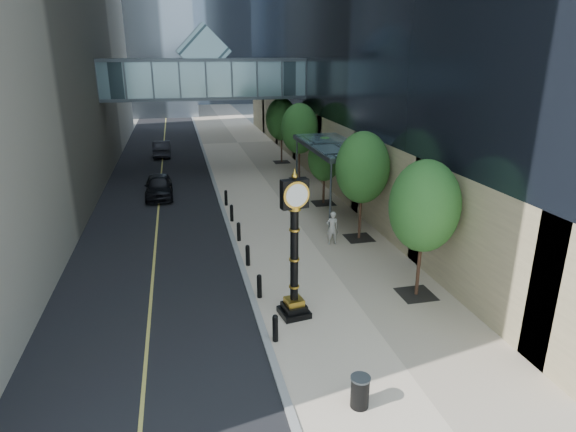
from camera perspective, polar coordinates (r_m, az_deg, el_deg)
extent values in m
plane|color=gray|center=(16.98, 8.50, -15.27)|extent=(320.00, 320.00, 0.00)
cube|color=black|center=(53.87, -14.53, 8.04)|extent=(8.00, 180.00, 0.02)
cube|color=beige|center=(54.23, -5.98, 8.62)|extent=(8.00, 180.00, 0.06)
cube|color=gray|center=(53.90, -10.24, 8.37)|extent=(0.25, 180.00, 0.07)
cube|color=#486873|center=(41.13, -9.87, 15.75)|extent=(17.00, 4.00, 3.00)
cube|color=#383F44|center=(41.23, -9.76, 13.74)|extent=(17.00, 4.20, 0.25)
cube|color=#383F44|center=(41.09, -9.99, 17.77)|extent=(17.00, 4.20, 0.25)
cube|color=#486873|center=(41.09, -10.04, 18.68)|extent=(4.24, 3.00, 4.24)
cube|color=#383F44|center=(28.94, 5.39, 8.21)|extent=(3.00, 8.00, 0.25)
cube|color=#486873|center=(28.92, 5.40, 8.50)|extent=(2.80, 7.80, 0.06)
cylinder|color=#383F44|center=(25.62, 5.05, 2.00)|extent=(0.12, 0.12, 4.20)
cylinder|color=#383F44|center=(32.50, 1.05, 5.67)|extent=(0.12, 0.12, 4.20)
cylinder|color=black|center=(16.84, -1.52, -13.28)|extent=(0.20, 0.20, 0.90)
cylinder|color=black|center=(19.59, -3.41, -8.43)|extent=(0.20, 0.20, 0.90)
cylinder|color=black|center=(22.45, -4.79, -4.78)|extent=(0.20, 0.20, 0.90)
cylinder|color=black|center=(25.40, -5.85, -1.96)|extent=(0.20, 0.20, 0.90)
cylinder|color=black|center=(28.40, -6.69, 0.26)|extent=(0.20, 0.20, 0.90)
cylinder|color=black|center=(31.43, -7.36, 2.06)|extent=(0.20, 0.20, 0.90)
cube|color=black|center=(20.65, 14.93, -8.94)|extent=(1.40, 1.40, 0.02)
cylinder|color=#472A1E|center=(20.03, 15.28, -5.17)|extent=(0.14, 0.14, 2.98)
ellipsoid|color=#205720|center=(19.24, 15.86, 1.13)|extent=(2.73, 2.73, 3.65)
cube|color=black|center=(26.02, 8.40, -2.59)|extent=(1.40, 1.40, 0.02)
cylinder|color=#472A1E|center=(25.52, 8.56, 0.56)|extent=(0.14, 0.14, 3.03)
ellipsoid|color=#205720|center=(24.89, 8.82, 5.69)|extent=(2.78, 2.78, 3.70)
cube|color=black|center=(31.81, 4.22, 1.54)|extent=(1.40, 1.40, 0.02)
cylinder|color=#472A1E|center=(31.49, 4.27, 3.55)|extent=(0.14, 0.14, 2.33)
ellipsoid|color=#205720|center=(31.07, 4.35, 6.75)|extent=(2.14, 2.14, 2.85)
cube|color=black|center=(37.83, 1.34, 4.38)|extent=(1.40, 1.40, 0.02)
cylinder|color=#472A1E|center=(37.48, 1.35, 6.67)|extent=(0.14, 0.14, 3.12)
ellipsoid|color=#205720|center=(37.05, 1.38, 10.32)|extent=(2.86, 2.86, 3.81)
cube|color=black|center=(43.99, -0.76, 6.42)|extent=(1.40, 1.40, 0.02)
cylinder|color=#472A1E|center=(43.70, -0.77, 8.35)|extent=(0.14, 0.14, 3.03)
ellipsoid|color=#205720|center=(43.34, -0.78, 11.40)|extent=(2.78, 2.78, 3.70)
cube|color=black|center=(18.50, 0.72, -11.33)|extent=(1.19, 1.19, 0.23)
cube|color=black|center=(18.38, 0.72, -10.71)|extent=(0.92, 0.92, 0.23)
cube|color=gold|center=(18.27, 0.72, -10.08)|extent=(0.72, 0.72, 0.23)
cylinder|color=black|center=(17.44, 0.75, -4.62)|extent=(0.30, 0.30, 3.56)
cube|color=black|center=(16.66, 0.78, 2.64)|extent=(1.02, 0.50, 1.03)
cylinder|color=white|center=(16.85, 0.62, 2.83)|extent=(0.80, 0.17, 0.80)
cylinder|color=white|center=(16.48, 0.95, 2.45)|extent=(0.80, 0.17, 0.80)
sphere|color=gold|center=(16.50, 0.79, 4.75)|extent=(0.23, 0.23, 0.23)
cylinder|color=black|center=(14.35, 8.51, -20.00)|extent=(0.56, 0.56, 0.90)
imported|color=#A39E96|center=(24.76, 5.27, -1.42)|extent=(0.66, 0.45, 1.77)
imported|color=black|center=(34.25, -15.06, 3.45)|extent=(1.89, 4.56, 1.55)
imported|color=black|center=(48.38, -14.72, 7.78)|extent=(1.60, 4.52, 1.49)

